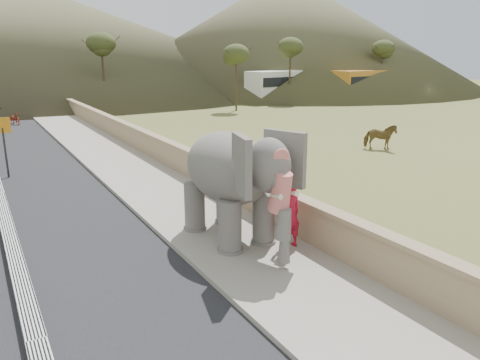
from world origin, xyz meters
The scene contains 14 objects.
ground centered at (0.00, 0.00, 0.00)m, with size 160.00×160.00×0.00m, color olive.
road centered at (-5.00, 10.00, 0.01)m, with size 7.00×120.00×0.03m, color black.
walkway centered at (0.00, 10.00, 0.07)m, with size 3.00×120.00×0.15m, color #9E9687.
parapet centered at (1.65, 10.00, 0.55)m, with size 0.30×120.00×1.10m, color tan.
signboard centered at (-4.50, 13.01, 1.64)m, with size 0.60×0.08×2.40m.
cow centered at (12.50, 9.80, 0.67)m, with size 0.72×1.59×1.34m, color brown.
distant_car centered at (19.01, 34.87, 0.72)m, with size 1.70×4.23×1.44m, color silver.
bus_white centered at (24.08, 33.66, 1.55)m, with size 2.50×11.00×3.10m, color white.
bus_orange centered at (32.87, 30.69, 1.55)m, with size 2.50×11.00×3.10m, color orange.
hill_right centered at (36.00, 52.00, 8.00)m, with size 56.00×56.00×16.00m, color brown.
hill_far centered at (5.00, 70.00, 7.00)m, with size 80.00×80.00×14.00m, color brown.
elephant_and_man centered at (0.02, 2.98, 1.58)m, with size 2.38×4.09×2.88m.
motorcyclist centered at (-3.47, 28.91, 0.76)m, with size 2.07×1.73×1.91m.
trees centered at (0.95, 21.01, 3.99)m, with size 47.75×37.72×9.56m.
Camera 1 is at (-5.43, -7.13, 4.76)m, focal length 35.00 mm.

